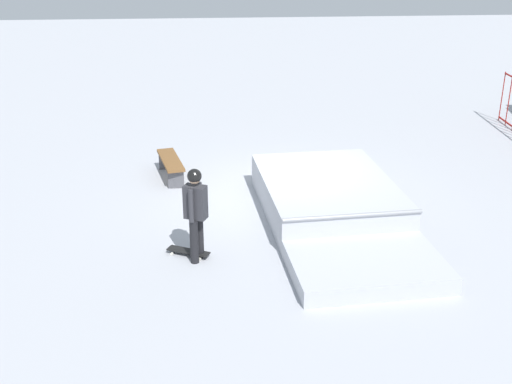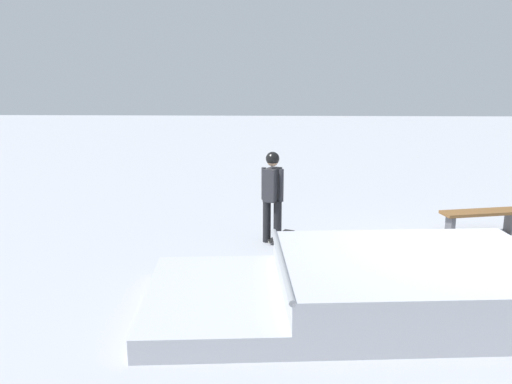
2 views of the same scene
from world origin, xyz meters
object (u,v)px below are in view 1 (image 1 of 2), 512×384
Objects in this scene: skate_ramp at (333,206)px; park_bench at (171,164)px; skater at (196,208)px; skateboard at (188,251)px.

skate_ramp reaches higher than park_bench.
skate_ramp is at bearing -127.40° from skater.
skate_ramp is 3.39× the size of park_bench.
skater is 4.20m from park_bench.
skate_ramp is 3.24× the size of skater.
skater is at bearing -66.36° from skate_ramp.
skater is at bearing 159.44° from skateboard.
skateboard is at bearing 6.77° from park_bench.
skate_ramp is 3.15m from skateboard.
skateboard is (1.26, -2.88, -0.24)m from skate_ramp.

